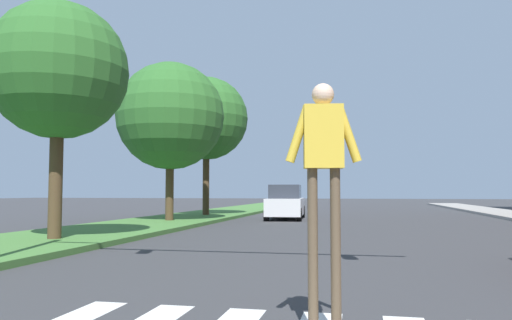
# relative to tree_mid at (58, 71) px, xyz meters

# --- Properties ---
(ground_plane) EXTENTS (140.00, 140.00, 0.00)m
(ground_plane) POSITION_rel_tree_mid_xyz_m (8.11, 14.17, -4.73)
(ground_plane) COLOR #38383A
(median_strip) EXTENTS (4.36, 64.00, 0.15)m
(median_strip) POSITION_rel_tree_mid_xyz_m (-0.40, 12.17, -4.66)
(median_strip) COLOR #477A38
(median_strip) RESTS_ON ground_plane
(tree_mid) EXTENTS (3.80, 3.80, 6.50)m
(tree_mid) POSITION_rel_tree_mid_xyz_m (0.00, 0.00, 0.00)
(tree_mid) COLOR #4C3823
(tree_mid) RESTS_ON median_strip
(tree_far) EXTENTS (4.80, 4.80, 7.03)m
(tree_far) POSITION_rel_tree_mid_xyz_m (-0.16, 8.64, 0.04)
(tree_far) COLOR #4C3823
(tree_far) RESTS_ON median_strip
(tree_distant) EXTENTS (4.57, 4.57, 7.57)m
(tree_distant) POSITION_rel_tree_mid_xyz_m (-0.14, 13.89, 0.68)
(tree_distant) COLOR #4C3823
(tree_distant) RESTS_ON median_strip
(traffic_light_gantry) EXTENTS (8.69, 0.30, 6.00)m
(traffic_light_gantry) POSITION_rel_tree_mid_xyz_m (4.02, -4.95, -0.38)
(traffic_light_gantry) COLOR gold
(traffic_light_gantry) RESTS_ON median_strip
(pedestrian_performer) EXTENTS (0.75, 0.30, 2.49)m
(pedestrian_performer) POSITION_rel_tree_mid_xyz_m (7.75, -7.19, -3.07)
(pedestrian_performer) COLOR brown
(pedestrian_performer) RESTS_ON ground_plane
(sedan_midblock) EXTENTS (2.06, 4.38, 1.75)m
(sedan_midblock) POSITION_rel_tree_mid_xyz_m (4.38, 12.97, -3.93)
(sedan_midblock) COLOR silver
(sedan_midblock) RESTS_ON ground_plane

